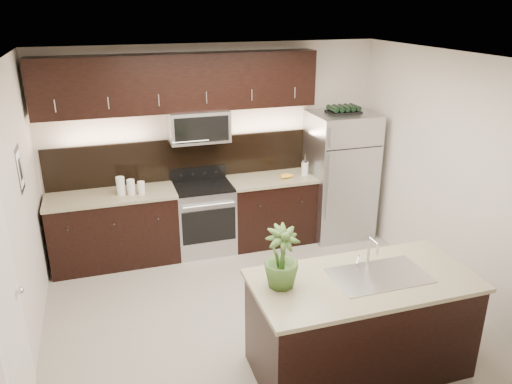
{
  "coord_description": "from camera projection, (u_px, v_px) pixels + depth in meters",
  "views": [
    {
      "loc": [
        -1.43,
        -4.36,
        3.19
      ],
      "look_at": [
        0.12,
        0.55,
        1.21
      ],
      "focal_mm": 35.0,
      "sensor_mm": 36.0,
      "label": 1
    }
  ],
  "objects": [
    {
      "name": "bananas",
      "position": [
        283.0,
        176.0,
        6.75
      ],
      "size": [
        0.21,
        0.17,
        0.06
      ],
      "primitive_type": "ellipsoid",
      "rotation": [
        0.0,
        0.0,
        0.14
      ],
      "color": "gold",
      "rests_on": "counter_run"
    },
    {
      "name": "french_press",
      "position": [
        305.0,
        168.0,
        6.84
      ],
      "size": [
        0.1,
        0.1,
        0.29
      ],
      "rotation": [
        0.0,
        0.0,
        0.06
      ],
      "color": "silver",
      "rests_on": "counter_run"
    },
    {
      "name": "refrigerator",
      "position": [
        339.0,
        175.0,
        7.04
      ],
      "size": [
        0.86,
        0.77,
        1.78
      ],
      "primitive_type": "cube",
      "color": "#B2B2B7",
      "rests_on": "ground"
    },
    {
      "name": "island",
      "position": [
        360.0,
        324.0,
        4.49
      ],
      "size": [
        1.96,
        0.96,
        0.94
      ],
      "color": "black",
      "rests_on": "ground"
    },
    {
      "name": "sink_faucet",
      "position": [
        379.0,
        274.0,
        4.37
      ],
      "size": [
        0.84,
        0.5,
        0.28
      ],
      "color": "silver",
      "rests_on": "island"
    },
    {
      "name": "canisters",
      "position": [
        129.0,
        187.0,
        6.16
      ],
      "size": [
        0.34,
        0.15,
        0.23
      ],
      "rotation": [
        0.0,
        0.0,
        -0.22
      ],
      "color": "silver",
      "rests_on": "counter_run"
    },
    {
      "name": "ground",
      "position": [
        260.0,
        314.0,
        5.43
      ],
      "size": [
        4.5,
        4.5,
        0.0
      ],
      "primitive_type": "plane",
      "color": "gray",
      "rests_on": "ground"
    },
    {
      "name": "room_walls",
      "position": [
        251.0,
        168.0,
        4.76
      ],
      "size": [
        4.52,
        4.02,
        2.71
      ],
      "color": "beige",
      "rests_on": "ground"
    },
    {
      "name": "counter_run",
      "position": [
        189.0,
        219.0,
        6.64
      ],
      "size": [
        3.51,
        0.65,
        0.94
      ],
      "color": "black",
      "rests_on": "ground"
    },
    {
      "name": "wine_rack",
      "position": [
        344.0,
        109.0,
        6.7
      ],
      "size": [
        0.44,
        0.27,
        0.1
      ],
      "color": "black",
      "rests_on": "refrigerator"
    },
    {
      "name": "upper_fixtures",
      "position": [
        182.0,
        91.0,
        6.18
      ],
      "size": [
        3.49,
        0.4,
        1.66
      ],
      "color": "black",
      "rests_on": "counter_run"
    },
    {
      "name": "plant",
      "position": [
        281.0,
        257.0,
        4.12
      ],
      "size": [
        0.35,
        0.35,
        0.54
      ],
      "primitive_type": "imported",
      "rotation": [
        0.0,
        0.0,
        0.17
      ],
      "color": "#385923",
      "rests_on": "island"
    }
  ]
}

